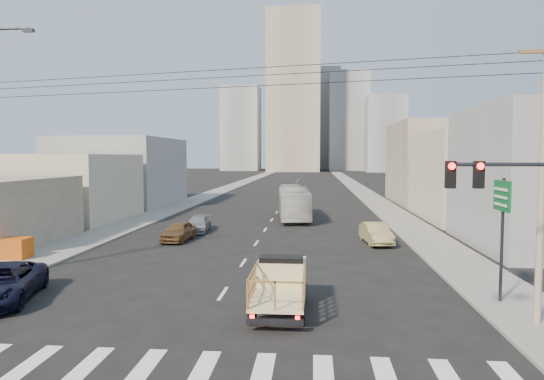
# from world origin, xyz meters

# --- Properties ---
(ground) EXTENTS (420.00, 420.00, 0.00)m
(ground) POSITION_xyz_m (0.00, 0.00, 0.00)
(ground) COLOR black
(ground) RESTS_ON ground
(sidewalk_left) EXTENTS (3.50, 180.00, 0.12)m
(sidewalk_left) POSITION_xyz_m (-11.75, 70.00, 0.06)
(sidewalk_left) COLOR slate
(sidewalk_left) RESTS_ON ground
(sidewalk_right) EXTENTS (3.50, 180.00, 0.12)m
(sidewalk_right) POSITION_xyz_m (11.75, 70.00, 0.06)
(sidewalk_right) COLOR slate
(sidewalk_right) RESTS_ON ground
(crosswalk) EXTENTS (18.59, 3.80, 0.01)m
(crosswalk) POSITION_xyz_m (0.02, -6.00, 0.01)
(crosswalk) COLOR silver
(crosswalk) RESTS_ON ground
(lane_dashes) EXTENTS (0.15, 104.00, 0.01)m
(lane_dashes) POSITION_xyz_m (0.00, 53.00, 0.01)
(lane_dashes) COLOR silver
(lane_dashes) RESTS_ON ground
(flatbed_pickup) EXTENTS (1.95, 4.41, 1.90)m
(flatbed_pickup) POSITION_xyz_m (2.58, -0.03, 1.09)
(flatbed_pickup) COLOR beige
(flatbed_pickup) RESTS_ON ground
(navy_pickup) EXTENTS (3.74, 5.74, 1.47)m
(navy_pickup) POSITION_xyz_m (-8.65, 0.10, 0.73)
(navy_pickup) COLOR black
(navy_pickup) RESTS_ON ground
(city_bus) EXTENTS (3.52, 11.12, 3.05)m
(city_bus) POSITION_xyz_m (1.96, 27.19, 1.52)
(city_bus) COLOR beige
(city_bus) RESTS_ON ground
(sedan_brown) EXTENTS (1.88, 4.05, 1.34)m
(sedan_brown) POSITION_xyz_m (-5.46, 14.44, 0.67)
(sedan_brown) COLOR brown
(sedan_brown) RESTS_ON ground
(sedan_tan) EXTENTS (1.97, 4.38, 1.40)m
(sedan_tan) POSITION_xyz_m (8.00, 14.51, 0.70)
(sedan_tan) COLOR #9B8D5A
(sedan_tan) RESTS_ON ground
(sedan_grey) EXTENTS (1.92, 4.14, 1.17)m
(sedan_grey) POSITION_xyz_m (-5.07, 18.48, 0.59)
(sedan_grey) COLOR gray
(sedan_grey) RESTS_ON ground
(traffic_signal) EXTENTS (3.23, 0.35, 6.00)m
(traffic_signal) POSITION_xyz_m (9.77, -3.51, 4.08)
(traffic_signal) COLOR #2D2D33
(traffic_signal) RESTS_ON ground
(green_sign) EXTENTS (0.18, 1.60, 5.00)m
(green_sign) POSITION_xyz_m (11.16, 1.50, 3.74)
(green_sign) COLOR #2D2D33
(green_sign) RESTS_ON ground
(utility_pole) EXTENTS (1.80, 0.24, 10.00)m
(utility_pole) POSITION_xyz_m (11.50, -1.00, 5.19)
(utility_pole) COLOR gray
(utility_pole) RESTS_ON ground
(overhead_wires) EXTENTS (23.01, 5.02, 0.72)m
(overhead_wires) POSITION_xyz_m (0.00, 1.50, 8.97)
(overhead_wires) COLOR black
(overhead_wires) RESTS_ON ground
(crate_stack) EXTENTS (1.80, 1.20, 1.14)m
(crate_stack) POSITION_xyz_m (-13.00, 7.53, 0.69)
(crate_stack) COLOR #BA4F11
(crate_stack) RESTS_ON sidewalk_left
(bldg_right_mid) EXTENTS (11.00, 14.00, 8.00)m
(bldg_right_mid) POSITION_xyz_m (19.50, 28.00, 4.00)
(bldg_right_mid) COLOR beige
(bldg_right_mid) RESTS_ON ground
(bldg_right_far) EXTENTS (12.00, 16.00, 10.00)m
(bldg_right_far) POSITION_xyz_m (20.00, 44.00, 5.00)
(bldg_right_far) COLOR gray
(bldg_right_far) RESTS_ON ground
(bldg_left_mid) EXTENTS (11.00, 12.00, 6.00)m
(bldg_left_mid) POSITION_xyz_m (-19.00, 24.00, 3.00)
(bldg_left_mid) COLOR beige
(bldg_left_mid) RESTS_ON ground
(bldg_left_far) EXTENTS (12.00, 16.00, 8.00)m
(bldg_left_far) POSITION_xyz_m (-19.50, 39.00, 4.00)
(bldg_left_far) COLOR gray
(bldg_left_far) RESTS_ON ground
(high_rise_tower) EXTENTS (20.00, 20.00, 60.00)m
(high_rise_tower) POSITION_xyz_m (-4.00, 170.00, 30.00)
(high_rise_tower) COLOR tan
(high_rise_tower) RESTS_ON ground
(midrise_ne) EXTENTS (16.00, 16.00, 40.00)m
(midrise_ne) POSITION_xyz_m (18.00, 185.00, 20.00)
(midrise_ne) COLOR gray
(midrise_ne) RESTS_ON ground
(midrise_nw) EXTENTS (15.00, 15.00, 34.00)m
(midrise_nw) POSITION_xyz_m (-26.00, 180.00, 17.00)
(midrise_nw) COLOR gray
(midrise_nw) RESTS_ON ground
(midrise_back) EXTENTS (18.00, 18.00, 44.00)m
(midrise_back) POSITION_xyz_m (6.00, 200.00, 22.00)
(midrise_back) COLOR gray
(midrise_back) RESTS_ON ground
(midrise_east) EXTENTS (14.00, 14.00, 28.00)m
(midrise_east) POSITION_xyz_m (30.00, 165.00, 14.00)
(midrise_east) COLOR gray
(midrise_east) RESTS_ON ground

